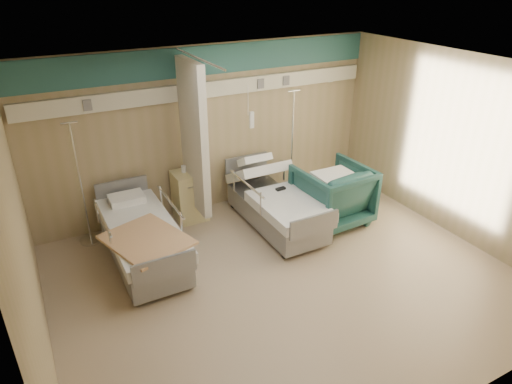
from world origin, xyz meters
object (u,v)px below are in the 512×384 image
Objects in this scene: bed_left at (143,243)px; visitor_armchair at (332,194)px; bed_right at (276,209)px; iv_stand_right at (291,176)px; bedside_cabinet at (190,196)px; iv_stand_left at (87,219)px.

visitor_armchair is (3.09, -0.30, 0.18)m from bed_left.
bed_right is 1.08× the size of iv_stand_right.
iv_stand_right is at bearing -3.09° from bedside_cabinet.
visitor_armchair is at bearing -30.33° from bedside_cabinet.
bed_left is at bearing 180.00° from bed_right.
bedside_cabinet is 2.37m from visitor_armchair.
iv_stand_right is 3.57m from iv_stand_left.
visitor_armchair reaches higher than bedside_cabinet.
iv_stand_left is (-3.69, 1.25, -0.10)m from visitor_armchair.
iv_stand_left reaches higher than bed_right.
iv_stand_left reaches higher than bedside_cabinet.
bed_right is 1.11m from iv_stand_right.
iv_stand_left reaches higher than bed_left.
visitor_armchair is 0.57× the size of iv_stand_left.
iv_stand_right is at bearing -2.49° from iv_stand_left.
visitor_armchair is (0.89, -0.30, 0.18)m from bed_right.
iv_stand_left is (-3.57, 0.16, -0.01)m from iv_stand_right.
bed_right is at bearing -18.79° from iv_stand_left.
bed_right is at bearing 0.00° from bed_left.
iv_stand_right reaches higher than bed_right.
bed_left is 1.11× the size of iv_stand_left.
iv_stand_left is at bearing -21.34° from visitor_armchair.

